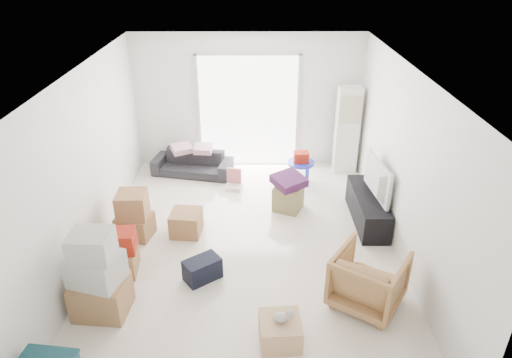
{
  "coord_description": "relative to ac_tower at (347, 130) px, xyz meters",
  "views": [
    {
      "loc": [
        0.11,
        -5.76,
        4.17
      ],
      "look_at": [
        0.14,
        0.2,
        1.07
      ],
      "focal_mm": 32.0,
      "sensor_mm": 36.0,
      "label": 1
    }
  ],
  "objects": [
    {
      "name": "box_stack_a",
      "position": [
        -3.75,
        -4.02,
        -0.35
      ],
      "size": [
        0.7,
        0.63,
        1.18
      ],
      "rotation": [
        0.0,
        0.0,
        -0.17
      ],
      "color": "#A4764A",
      "rests_on": "room_shell"
    },
    {
      "name": "room_shell",
      "position": [
        -1.95,
        -2.65,
        0.48
      ],
      "size": [
        4.98,
        6.48,
        3.18
      ],
      "color": "white",
      "rests_on": "ground"
    },
    {
      "name": "sofa",
      "position": [
        -3.08,
        -0.15,
        -0.57
      ],
      "size": [
        1.63,
        0.76,
        0.61
      ],
      "primitive_type": "imported",
      "rotation": [
        0.0,
        0.0,
        -0.2
      ],
      "color": "#2C2B31",
      "rests_on": "room_shell"
    },
    {
      "name": "pillow_right",
      "position": [
        -2.84,
        -0.14,
        -0.21
      ],
      "size": [
        0.34,
        0.28,
        0.11
      ],
      "primitive_type": "cube",
      "rotation": [
        0.0,
        0.0,
        -0.1
      ],
      "color": "#CF97A8",
      "rests_on": "sofa"
    },
    {
      "name": "toy_walker",
      "position": [
        -2.21,
        -0.75,
        -0.77
      ],
      "size": [
        0.33,
        0.3,
        0.38
      ],
      "rotation": [
        0.0,
        0.0,
        -0.19
      ],
      "color": "silver",
      "rests_on": "room_shell"
    },
    {
      "name": "box_stack_c",
      "position": [
        -3.72,
        -2.35,
        -0.5
      ],
      "size": [
        0.6,
        0.54,
        0.78
      ],
      "rotation": [
        0.0,
        0.0,
        -0.12
      ],
      "color": "#A4764A",
      "rests_on": "room_shell"
    },
    {
      "name": "armchair",
      "position": [
        -0.39,
        -3.89,
        -0.45
      ],
      "size": [
        1.11,
        1.09,
        0.84
      ],
      "primitive_type": "imported",
      "rotation": [
        0.0,
        0.0,
        2.55
      ],
      "color": "#A27448",
      "rests_on": "room_shell"
    },
    {
      "name": "plush_bunny",
      "position": [
        -1.51,
        -4.52,
        -0.5
      ],
      "size": [
        0.26,
        0.15,
        0.13
      ],
      "rotation": [
        0.0,
        0.0,
        -0.02
      ],
      "color": "#B2ADA8",
      "rests_on": "wood_crate"
    },
    {
      "name": "kids_table",
      "position": [
        -0.94,
        -0.55,
        -0.41
      ],
      "size": [
        0.52,
        0.52,
        0.65
      ],
      "rotation": [
        0.0,
        0.0,
        0.09
      ],
      "color": "#202ECC",
      "rests_on": "room_shell"
    },
    {
      "name": "pillow_left",
      "position": [
        -3.27,
        -0.13,
        -0.2
      ],
      "size": [
        0.49,
        0.45,
        0.12
      ],
      "primitive_type": "cube",
      "rotation": [
        0.0,
        0.0,
        0.46
      ],
      "color": "#CF97A8",
      "rests_on": "sofa"
    },
    {
      "name": "ac_tower",
      "position": [
        0.0,
        0.0,
        0.0
      ],
      "size": [
        0.45,
        0.3,
        1.75
      ],
      "primitive_type": "cube",
      "color": "white",
      "rests_on": "room_shell"
    },
    {
      "name": "tv_console",
      "position": [
        0.05,
        -1.91,
        -0.63
      ],
      "size": [
        0.44,
        1.47,
        0.49
      ],
      "primitive_type": "cube",
      "color": "black",
      "rests_on": "room_shell"
    },
    {
      "name": "television",
      "position": [
        0.05,
        -1.91,
        -0.31
      ],
      "size": [
        0.72,
        1.12,
        0.14
      ],
      "primitive_type": "imported",
      "rotation": [
        0.0,
        0.0,
        1.68
      ],
      "color": "black",
      "rests_on": "tv_console"
    },
    {
      "name": "blanket",
      "position": [
        -1.24,
        -1.52,
        -0.36
      ],
      "size": [
        0.67,
        0.67,
        0.14
      ],
      "primitive_type": "cube",
      "rotation": [
        0.0,
        0.0,
        0.54
      ],
      "color": "#4E1F4E",
      "rests_on": "ottoman"
    },
    {
      "name": "ottoman",
      "position": [
        -1.24,
        -1.52,
        -0.65
      ],
      "size": [
        0.59,
        0.59,
        0.44
      ],
      "primitive_type": "cube",
      "rotation": [
        0.0,
        0.0,
        -0.42
      ],
      "color": "#948A56",
      "rests_on": "room_shell"
    },
    {
      "name": "wood_crate",
      "position": [
        -1.54,
        -4.53,
        -0.72
      ],
      "size": [
        0.5,
        0.5,
        0.32
      ],
      "primitive_type": "cube",
      "rotation": [
        0.0,
        0.0,
        0.06
      ],
      "color": "tan",
      "rests_on": "room_shell"
    },
    {
      "name": "box_stack_b",
      "position": [
        -3.75,
        -3.23,
        -0.56
      ],
      "size": [
        0.58,
        0.54,
        0.67
      ],
      "rotation": [
        0.0,
        0.0,
        0.12
      ],
      "color": "#A4764A",
      "rests_on": "room_shell"
    },
    {
      "name": "loose_box",
      "position": [
        -2.93,
        -2.27,
        -0.68
      ],
      "size": [
        0.5,
        0.5,
        0.39
      ],
      "primitive_type": "cube",
      "rotation": [
        0.0,
        0.0,
        -0.1
      ],
      "color": "#A4764A",
      "rests_on": "room_shell"
    },
    {
      "name": "sliding_door",
      "position": [
        -1.95,
        0.33,
        0.37
      ],
      "size": [
        2.1,
        0.04,
        2.33
      ],
      "color": "white",
      "rests_on": "room_shell"
    },
    {
      "name": "duffel_bag",
      "position": [
        -2.56,
        -3.4,
        -0.72
      ],
      "size": [
        0.57,
        0.53,
        0.31
      ],
      "primitive_type": "cube",
      "rotation": [
        0.0,
        0.0,
        0.63
      ],
      "color": "black",
      "rests_on": "room_shell"
    }
  ]
}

